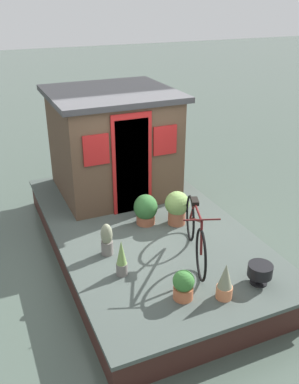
{
  "coord_description": "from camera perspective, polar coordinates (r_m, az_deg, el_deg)",
  "views": [
    {
      "loc": [
        -5.75,
        2.42,
        4.1
      ],
      "look_at": [
        -0.2,
        0.0,
        1.21
      ],
      "focal_mm": 39.4,
      "sensor_mm": 36.0,
      "label": 1
    }
  ],
  "objects": [
    {
      "name": "ground_plane",
      "position": [
        7.47,
        -0.62,
        -7.8
      ],
      "size": [
        60.0,
        60.0,
        0.0
      ],
      "primitive_type": "plane",
      "color": "#47564C"
    },
    {
      "name": "houseboat_deck",
      "position": [
        7.33,
        -0.63,
        -6.13
      ],
      "size": [
        5.31,
        3.02,
        0.51
      ],
      "color": "#424C47",
      "rests_on": "ground_plane"
    },
    {
      "name": "houseboat_cabin",
      "position": [
        8.11,
        -4.96,
        6.75
      ],
      "size": [
        2.17,
        2.28,
        1.97
      ],
      "color": "#4C3828",
      "rests_on": "houseboat_deck"
    },
    {
      "name": "bicycle",
      "position": [
        6.22,
        6.22,
        -5.52
      ],
      "size": [
        1.65,
        0.71,
        0.87
      ],
      "color": "black",
      "rests_on": "houseboat_deck"
    },
    {
      "name": "potted_plant_geranium",
      "position": [
        5.57,
        10.19,
        -11.9
      ],
      "size": [
        0.21,
        0.21,
        0.51
      ],
      "color": "#C6754C",
      "rests_on": "houseboat_deck"
    },
    {
      "name": "potted_plant_basil",
      "position": [
        7.09,
        3.74,
        -1.98
      ],
      "size": [
        0.41,
        0.41,
        0.59
      ],
      "color": "#935138",
      "rests_on": "houseboat_deck"
    },
    {
      "name": "potted_plant_fern",
      "position": [
        5.88,
        -3.8,
        -8.99
      ],
      "size": [
        0.16,
        0.16,
        0.55
      ],
      "color": "slate",
      "rests_on": "houseboat_deck"
    },
    {
      "name": "potted_plant_succulent",
      "position": [
        5.52,
        4.62,
        -12.42
      ],
      "size": [
        0.28,
        0.28,
        0.41
      ],
      "color": "#B2603D",
      "rests_on": "houseboat_deck"
    },
    {
      "name": "potted_plant_rosemary",
      "position": [
        6.34,
        -5.8,
        -6.44
      ],
      "size": [
        0.18,
        0.18,
        0.52
      ],
      "color": "slate",
      "rests_on": "houseboat_deck"
    },
    {
      "name": "potted_plant_thyme",
      "position": [
        7.11,
        -0.52,
        -2.36
      ],
      "size": [
        0.4,
        0.4,
        0.53
      ],
      "color": "#935138",
      "rests_on": "houseboat_deck"
    },
    {
      "name": "charcoal_grill",
      "position": [
        5.94,
        14.73,
        -10.3
      ],
      "size": [
        0.34,
        0.34,
        0.29
      ],
      "color": "black",
      "rests_on": "houseboat_deck"
    }
  ]
}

